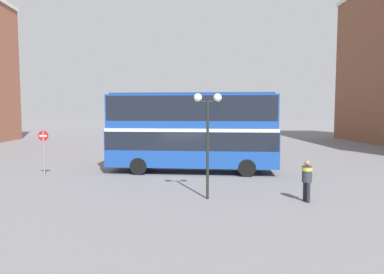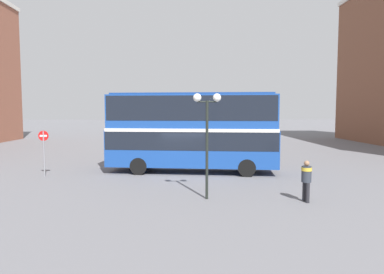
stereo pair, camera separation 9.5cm
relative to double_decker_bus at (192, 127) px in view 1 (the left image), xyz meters
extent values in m
plane|color=slate|center=(-0.58, -0.44, -2.78)|extent=(240.00, 240.00, 0.00)
cube|color=#194293|center=(0.00, 0.00, -1.25)|extent=(10.54, 3.79, 2.20)
cube|color=#194293|center=(0.00, 0.00, 0.92)|extent=(10.37, 3.69, 2.14)
cube|color=black|center=(0.00, 0.00, -0.75)|extent=(10.44, 3.80, 1.09)
cube|color=black|center=(0.00, 0.00, 1.18)|extent=(10.22, 3.70, 1.46)
cube|color=silver|center=(0.00, 0.00, -0.12)|extent=(10.44, 3.80, 0.20)
cube|color=navy|center=(0.00, 0.00, 2.04)|extent=(9.89, 3.46, 0.10)
cylinder|color=black|center=(3.41, 0.69, -2.27)|extent=(1.06, 0.43, 1.03)
cylinder|color=black|center=(3.13, -1.53, -2.27)|extent=(1.06, 0.43, 1.03)
cylinder|color=black|center=(-2.93, 1.50, -2.27)|extent=(1.06, 0.43, 1.03)
cylinder|color=black|center=(-3.21, -0.72, -2.27)|extent=(1.06, 0.43, 1.03)
cylinder|color=#232328|center=(4.59, -7.17, -2.36)|extent=(0.16, 0.16, 0.85)
cylinder|color=#232328|center=(4.54, -6.91, -2.36)|extent=(0.16, 0.16, 0.85)
cylinder|color=#2D333D|center=(4.57, -7.04, -1.60)|extent=(0.47, 0.47, 0.67)
cylinder|color=gold|center=(4.57, -7.04, -1.39)|extent=(0.50, 0.50, 0.15)
sphere|color=#936B4C|center=(4.57, -7.04, -1.15)|extent=(0.23, 0.23, 0.23)
cube|color=navy|center=(1.65, 13.09, -2.16)|extent=(4.43, 2.26, 0.73)
cube|color=black|center=(1.82, 13.11, -1.55)|extent=(2.37, 1.88, 0.49)
cylinder|color=black|center=(0.41, 12.13, -2.48)|extent=(0.63, 0.28, 0.61)
cylinder|color=black|center=(0.25, 13.81, -2.48)|extent=(0.63, 0.28, 0.61)
cylinder|color=black|center=(3.05, 12.38, -2.48)|extent=(0.63, 0.28, 0.61)
cylinder|color=black|center=(2.89, 14.06, -2.48)|extent=(0.63, 0.28, 0.61)
cylinder|color=black|center=(0.45, -6.42, -0.66)|extent=(0.12, 0.12, 4.25)
cylinder|color=black|center=(0.45, -6.42, 1.42)|extent=(0.84, 0.06, 0.06)
sphere|color=white|center=(0.03, -6.42, 1.59)|extent=(0.35, 0.35, 0.35)
sphere|color=white|center=(0.87, -6.42, 1.59)|extent=(0.35, 0.35, 0.35)
cylinder|color=gray|center=(-8.57, -1.21, -1.46)|extent=(0.08, 0.08, 2.64)
cylinder|color=red|center=(-8.57, -1.21, -0.40)|extent=(0.59, 0.03, 0.59)
cube|color=white|center=(-8.57, -1.21, -0.40)|extent=(0.41, 0.04, 0.10)
camera|label=1|loc=(-0.73, -20.98, 1.06)|focal=32.00mm
camera|label=2|loc=(-0.64, -20.98, 1.06)|focal=32.00mm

